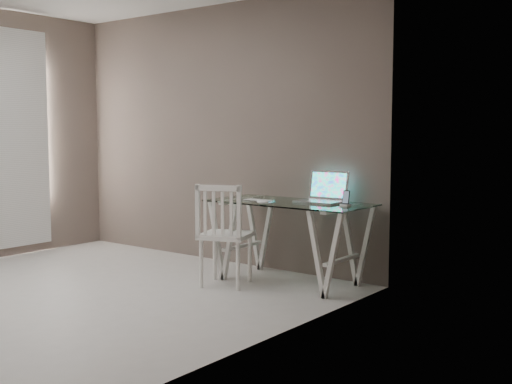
% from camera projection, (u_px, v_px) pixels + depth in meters
% --- Properties ---
extents(room, '(4.50, 4.52, 2.71)m').
position_uv_depth(room, '(25.00, 89.00, 5.04)').
color(room, '#BBB8B3').
rests_on(room, ground).
extents(desk, '(1.50, 0.70, 0.75)m').
position_uv_depth(desk, '(289.00, 241.00, 5.84)').
color(desk, silver).
rests_on(desk, ground).
extents(chair, '(0.54, 0.54, 0.93)m').
position_uv_depth(chair, '(223.00, 230.00, 5.68)').
color(chair, white).
rests_on(chair, ground).
extents(laptop, '(0.40, 0.33, 0.28)m').
position_uv_depth(laptop, '(323.00, 195.00, 5.80)').
color(laptop, '#B3B3B7').
rests_on(laptop, desk).
extents(keyboard, '(0.30, 0.13, 0.01)m').
position_uv_depth(keyboard, '(258.00, 200.00, 5.90)').
color(keyboard, silver).
rests_on(keyboard, desk).
extents(mouse, '(0.12, 0.07, 0.04)m').
position_uv_depth(mouse, '(263.00, 202.00, 5.63)').
color(mouse, white).
rests_on(mouse, desk).
extents(phone_dock, '(0.07, 0.07, 0.13)m').
position_uv_depth(phone_dock, '(346.00, 202.00, 5.49)').
color(phone_dock, white).
rests_on(phone_dock, desk).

